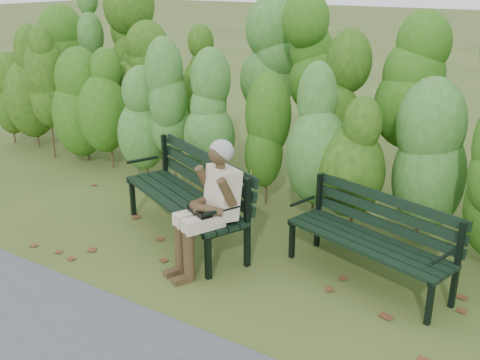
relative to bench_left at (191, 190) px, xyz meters
The scene contains 6 objects.
ground 0.86m from the bench_left, 30.85° to the right, with size 80.00×80.00×0.00m, color #414F21.
hedge_band 1.78m from the bench_left, 68.55° to the left, with size 11.04×1.67×2.42m.
leaf_litter 0.69m from the bench_left, 49.76° to the right, with size 5.45×2.18×0.01m.
bench_left is the anchor object (origin of this frame).
bench_right 1.89m from the bench_left, ahead, with size 1.62×0.91×0.77m.
seated_woman 0.74m from the bench_left, 38.54° to the right, with size 0.57×0.75×1.24m.
Camera 1 is at (2.70, -3.88, 2.63)m, focal length 42.00 mm.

